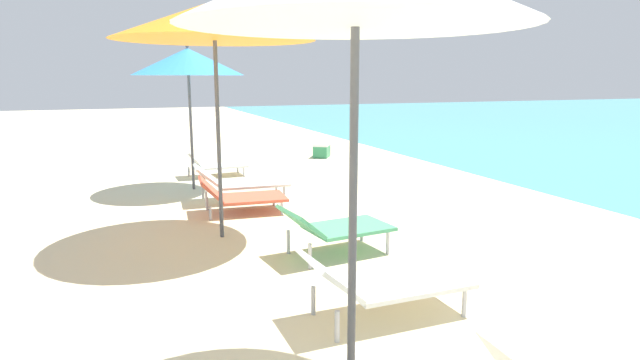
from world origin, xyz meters
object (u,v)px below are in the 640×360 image
object	(u,v)px
cooler_box	(322,150)
lounger_farthest_inland	(240,181)
lounger_fourth_inland	(335,227)
lounger_third_shoreside	(384,281)
umbrella_fourth	(214,21)
umbrella_farthest	(188,62)
lounger_farthest_shoreside	(214,164)
lounger_fourth_shoreside	(241,195)

from	to	relation	value
cooler_box	lounger_farthest_inland	bearing A→B (deg)	-127.04
lounger_fourth_inland	lounger_farthest_inland	size ratio (longest dim) A/B	0.85
lounger_third_shoreside	lounger_fourth_inland	world-z (taller)	lounger_third_shoreside
umbrella_fourth	lounger_fourth_inland	xyz separation A→B (m)	(1.07, -1.12, -2.29)
umbrella_farthest	lounger_farthest_shoreside	distance (m)	2.35
lounger_third_shoreside	lounger_fourth_shoreside	world-z (taller)	lounger_third_shoreside
umbrella_fourth	umbrella_farthest	xyz separation A→B (m)	(0.06, 3.04, -0.38)
cooler_box	lounger_fourth_shoreside	bearing A→B (deg)	-123.53
lounger_fourth_inland	cooler_box	world-z (taller)	lounger_fourth_inland
lounger_third_shoreside	umbrella_fourth	distance (m)	3.66
lounger_farthest_inland	lounger_fourth_inland	bearing A→B (deg)	-78.43
umbrella_farthest	cooler_box	xyz separation A→B (m)	(3.54, 2.75, -2.06)
umbrella_fourth	lounger_farthest_shoreside	xyz separation A→B (m)	(0.62, 4.17, -2.37)
lounger_fourth_inland	lounger_farthest_shoreside	size ratio (longest dim) A/B	1.06
lounger_third_shoreside	umbrella_fourth	bearing A→B (deg)	106.71
lounger_farthest_shoreside	lounger_farthest_inland	xyz separation A→B (m)	(0.02, -2.29, 0.06)
umbrella_farthest	lounger_farthest_shoreside	bearing A→B (deg)	63.47
umbrella_fourth	lounger_fourth_shoreside	bearing A→B (deg)	66.02
lounger_farthest_shoreside	cooler_box	distance (m)	3.39
umbrella_fourth	cooler_box	distance (m)	7.25
lounger_fourth_shoreside	lounger_fourth_inland	size ratio (longest dim) A/B	1.01
umbrella_fourth	lounger_farthest_shoreside	size ratio (longest dim) A/B	2.38
lounger_third_shoreside	umbrella_fourth	world-z (taller)	umbrella_fourth
lounger_third_shoreside	lounger_fourth_inland	size ratio (longest dim) A/B	1.09
lounger_fourth_inland	lounger_farthest_shoreside	xyz separation A→B (m)	(-0.44, 5.29, -0.08)
lounger_third_shoreside	cooler_box	xyz separation A→B (m)	(2.76, 8.51, -0.14)
lounger_fourth_inland	umbrella_farthest	xyz separation A→B (m)	(-1.01, 4.16, 1.91)
umbrella_fourth	lounger_fourth_shoreside	xyz separation A→B (m)	(0.49, 1.10, -2.36)
lounger_fourth_shoreside	lounger_farthest_inland	xyz separation A→B (m)	(0.16, 0.78, 0.05)
lounger_farthest_inland	umbrella_farthest	bearing A→B (deg)	120.33
lounger_third_shoreside	lounger_farthest_inland	bearing A→B (deg)	91.90
umbrella_farthest	lounger_farthest_shoreside	world-z (taller)	umbrella_farthest
lounger_third_shoreside	lounger_fourth_inland	distance (m)	1.61
lounger_fourth_inland	lounger_farthest_inland	xyz separation A→B (m)	(-0.42, 3.00, -0.01)
umbrella_farthest	lounger_fourth_inland	bearing A→B (deg)	-76.39
lounger_third_shoreside	cooler_box	bearing A→B (deg)	71.47
lounger_fourth_inland	cooler_box	bearing A→B (deg)	63.14
lounger_fourth_inland	cooler_box	distance (m)	7.37
umbrella_farthest	lounger_farthest_inland	world-z (taller)	umbrella_farthest
umbrella_farthest	cooler_box	world-z (taller)	umbrella_farthest
lounger_fourth_inland	umbrella_farthest	size ratio (longest dim) A/B	0.51
lounger_fourth_inland	lounger_farthest_shoreside	world-z (taller)	lounger_fourth_inland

